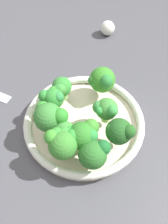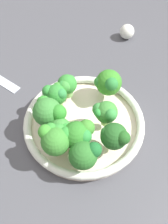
% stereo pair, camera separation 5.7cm
% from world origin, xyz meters
% --- Properties ---
extents(ground_plane, '(1.30, 1.30, 0.03)m').
position_xyz_m(ground_plane, '(0.00, 0.00, -0.01)').
color(ground_plane, '#47494F').
extents(bowl, '(0.30, 0.30, 0.03)m').
position_xyz_m(bowl, '(0.02, -0.02, 0.02)').
color(bowl, beige).
rests_on(bowl, ground_plane).
extents(broccoli_floret_0, '(0.06, 0.07, 0.08)m').
position_xyz_m(broccoli_floret_0, '(-0.05, -0.10, 0.08)').
color(broccoli_floret_0, '#93BF58').
rests_on(broccoli_floret_0, bowl).
extents(broccoli_floret_1, '(0.08, 0.07, 0.08)m').
position_xyz_m(broccoli_floret_1, '(-0.06, -0.02, 0.08)').
color(broccoli_floret_1, '#8AC05E').
rests_on(broccoli_floret_1, bowl).
extents(broccoli_floret_2, '(0.07, 0.06, 0.07)m').
position_xyz_m(broccoli_floret_2, '(0.00, -0.13, 0.07)').
color(broccoli_floret_2, '#8FC864').
rests_on(broccoli_floret_2, bowl).
extents(broccoli_floret_3, '(0.06, 0.05, 0.07)m').
position_xyz_m(broccoli_floret_3, '(-0.04, 0.03, 0.08)').
color(broccoli_floret_3, '#81BD50').
rests_on(broccoli_floret_3, bowl).
extents(broccoli_floret_4, '(0.07, 0.07, 0.07)m').
position_xyz_m(broccoli_floret_4, '(0.09, 0.05, 0.07)').
color(broccoli_floret_4, '#8ACE60').
rests_on(broccoli_floret_4, bowl).
extents(broccoli_floret_5, '(0.06, 0.06, 0.07)m').
position_xyz_m(broccoli_floret_5, '(0.07, -0.04, 0.08)').
color(broccoli_floret_5, '#9BD267').
rests_on(broccoli_floret_5, bowl).
extents(broccoli_floret_6, '(0.05, 0.05, 0.06)m').
position_xyz_m(broccoli_floret_6, '(-0.01, 0.06, 0.07)').
color(broccoli_floret_6, '#86C267').
rests_on(broccoli_floret_6, bowl).
extents(broccoli_floret_7, '(0.06, 0.06, 0.07)m').
position_xyz_m(broccoli_floret_7, '(0.07, -0.11, 0.08)').
color(broccoli_floret_7, '#87B04D').
rests_on(broccoli_floret_7, bowl).
extents(broccoli_floret_8, '(0.05, 0.05, 0.06)m').
position_xyz_m(broccoli_floret_8, '(-0.04, -0.07, 0.07)').
color(broccoli_floret_8, '#9FD869').
rests_on(broccoli_floret_8, bowl).
extents(broccoli_floret_9, '(0.08, 0.06, 0.07)m').
position_xyz_m(broccoli_floret_9, '(-0.01, -0.09, 0.08)').
color(broccoli_floret_9, '#76C24E').
rests_on(broccoli_floret_9, bowl).
extents(garlic_bulb, '(0.05, 0.05, 0.05)m').
position_xyz_m(garlic_bulb, '(0.21, 0.31, 0.02)').
color(garlic_bulb, silver).
rests_on(garlic_bulb, ground_plane).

